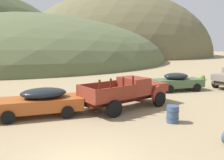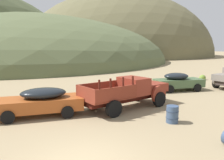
{
  "view_description": "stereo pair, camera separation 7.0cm",
  "coord_description": "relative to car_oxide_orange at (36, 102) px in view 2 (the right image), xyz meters",
  "views": [
    {
      "loc": [
        -2.94,
        -6.31,
        3.87
      ],
      "look_at": [
        5.27,
        6.32,
        1.58
      ],
      "focal_mm": 35.98,
      "sensor_mm": 36.0,
      "label": 1
    },
    {
      "loc": [
        -2.88,
        -6.35,
        3.87
      ],
      "look_at": [
        5.27,
        6.32,
        1.58
      ],
      "focal_mm": 35.98,
      "sensor_mm": 36.0,
      "label": 2
    }
  ],
  "objects": [
    {
      "name": "truck_rust_red",
      "position": [
        5.68,
        -1.35,
        0.18
      ],
      "size": [
        6.17,
        2.66,
        2.16
      ],
      "rotation": [
        0.0,
        0.0,
        0.08
      ],
      "color": "#42140D",
      "rests_on": "ground"
    },
    {
      "name": "oil_drum_by_truck",
      "position": [
        5.54,
        -4.86,
        -0.38
      ],
      "size": [
        0.65,
        0.65,
        0.88
      ],
      "color": "#384C6B",
      "rests_on": "ground"
    },
    {
      "name": "car_oxide_orange",
      "position": [
        0.0,
        0.0,
        0.0
      ],
      "size": [
        5.31,
        3.05,
        1.57
      ],
      "rotation": [
        0.0,
        0.0,
        2.87
      ],
      "color": "#A34C1E",
      "rests_on": "ground"
    },
    {
      "name": "hill_far_right",
      "position": [
        50.54,
        66.16,
        -0.82
      ],
      "size": [
        75.86,
        74.14,
        49.83
      ],
      "primitive_type": "ellipsoid",
      "color": "brown",
      "rests_on": "ground"
    },
    {
      "name": "bush_near_barrel",
      "position": [
        12.57,
        4.72,
        -0.67
      ],
      "size": [
        0.66,
        0.6,
        0.56
      ],
      "color": "olive",
      "rests_on": "ground"
    },
    {
      "name": "car_weathered_green",
      "position": [
        12.49,
        0.62,
        -0.0
      ],
      "size": [
        4.71,
        2.92,
        1.57
      ],
      "rotation": [
        0.0,
        0.0,
        -0.31
      ],
      "color": "#47603D",
      "rests_on": "ground"
    },
    {
      "name": "bush_lone_scrub",
      "position": [
        19.73,
        3.51,
        -0.63
      ],
      "size": [
        0.76,
        0.74,
        0.74
      ],
      "color": "olive",
      "rests_on": "ground"
    },
    {
      "name": "bush_front_left",
      "position": [
        5.31,
        4.6,
        -0.61
      ],
      "size": [
        1.18,
        0.87,
        0.83
      ],
      "color": "#5B8E42",
      "rests_on": "ground"
    },
    {
      "name": "hill_center",
      "position": [
        9.94,
        55.7,
        -0.82
      ],
      "size": [
        77.51,
        83.4,
        24.41
      ],
      "primitive_type": "ellipsoid",
      "color": "#56603D",
      "rests_on": "ground"
    }
  ]
}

